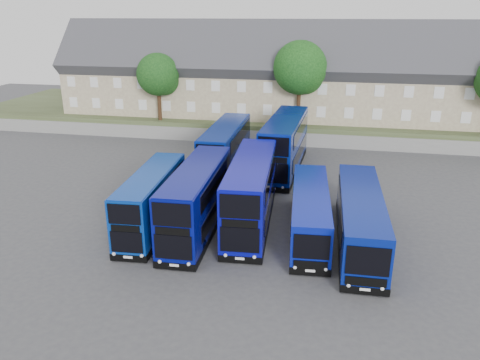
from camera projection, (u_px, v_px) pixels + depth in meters
name	position (u px, v px, depth m)	size (l,w,h in m)	color
ground	(231.00, 244.00, 29.80)	(120.00, 120.00, 0.00)	#414145
retaining_wall	(278.00, 138.00, 51.68)	(70.00, 0.40, 1.50)	slate
earth_bank	(287.00, 117.00, 60.81)	(80.00, 20.00, 2.00)	#404A29
terrace_row	(285.00, 78.00, 55.22)	(54.00, 10.40, 11.20)	gray
dd_front_left	(152.00, 202.00, 31.45)	(2.88, 9.93, 3.89)	#08339A
dd_front_mid	(197.00, 201.00, 31.03)	(2.90, 11.08, 4.37)	#060D7A
dd_front_right	(251.00, 194.00, 31.96)	(3.36, 11.63, 4.57)	#080AA3
dd_rear_left	(226.00, 151.00, 41.92)	(2.72, 11.27, 4.46)	navy
dd_rear_right	(285.00, 145.00, 42.96)	(3.34, 12.38, 4.88)	navy
coach_east_a	(310.00, 213.00, 30.76)	(3.10, 11.22, 3.03)	#0918A7
coach_east_b	(360.00, 220.00, 29.40)	(2.80, 12.19, 3.32)	navy
tree_west	(159.00, 76.00, 53.12)	(4.80, 4.80, 7.65)	#382314
tree_mid	(301.00, 70.00, 50.26)	(5.76, 5.76, 9.18)	#382314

